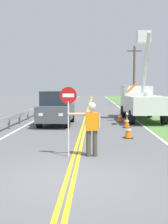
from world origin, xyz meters
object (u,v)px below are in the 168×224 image
at_px(flagger_worker, 91,125).
at_px(traffic_cone_lead, 128,131).
at_px(utility_pole_mid, 134,75).
at_px(utility_bucket_truck, 141,100).
at_px(traffic_cone_mid, 127,122).
at_px(traffic_cone_tail, 120,117).
at_px(stop_sign_paddle, 68,106).
at_px(oncoming_suv_nearest, 57,108).

distance_m(flagger_worker, traffic_cone_lead, 3.97).
height_order(utility_pole_mid, traffic_cone_lead, utility_pole_mid).
bearing_deg(utility_bucket_truck, traffic_cone_mid, -109.59).
distance_m(utility_pole_mid, traffic_cone_tail, 18.55).
height_order(stop_sign_paddle, utility_pole_mid, utility_pole_mid).
xyz_separation_m(stop_sign_paddle, traffic_cone_tail, (2.62, 9.77, -1.37)).
bearing_deg(utility_bucket_truck, stop_sign_paddle, -110.65).
xyz_separation_m(flagger_worker, utility_pole_mid, (5.25, 27.56, 2.95)).
bearing_deg(oncoming_suv_nearest, traffic_cone_tail, 20.18).
bearing_deg(traffic_cone_tail, utility_bucket_truck, 41.53).
xyz_separation_m(oncoming_suv_nearest, utility_pole_mid, (7.50, 19.37, 2.94)).
relative_size(oncoming_suv_nearest, traffic_cone_tail, 6.62).
bearing_deg(flagger_worker, stop_sign_paddle, -174.21).
xyz_separation_m(flagger_worker, traffic_cone_mid, (1.98, 6.97, -0.71)).
distance_m(oncoming_suv_nearest, utility_pole_mid, 20.98).
height_order(flagger_worker, utility_bucket_truck, utility_bucket_truck).
bearing_deg(oncoming_suv_nearest, traffic_cone_lead, -50.01).
bearing_deg(oncoming_suv_nearest, flagger_worker, -74.66).
relative_size(utility_pole_mid, traffic_cone_mid, 10.91).
relative_size(oncoming_suv_nearest, utility_pole_mid, 0.61).
distance_m(flagger_worker, oncoming_suv_nearest, 8.49).
xyz_separation_m(stop_sign_paddle, traffic_cone_lead, (2.42, 3.61, -1.37)).
distance_m(utility_bucket_truck, utility_pole_mid, 16.75).
bearing_deg(utility_pole_mid, traffic_cone_mid, -99.03).
bearing_deg(utility_pole_mid, traffic_cone_lead, -98.51).
distance_m(utility_pole_mid, traffic_cone_lead, 24.57).
bearing_deg(traffic_cone_mid, stop_sign_paddle, -111.27).
distance_m(stop_sign_paddle, utility_bucket_truck, 11.96).
height_order(flagger_worker, traffic_cone_tail, flagger_worker).
bearing_deg(utility_pole_mid, utility_bucket_truck, -96.25).
bearing_deg(traffic_cone_tail, utility_pole_mid, 79.24).
distance_m(traffic_cone_lead, traffic_cone_mid, 3.45).
xyz_separation_m(flagger_worker, stop_sign_paddle, (-0.77, -0.08, 0.66)).
xyz_separation_m(flagger_worker, traffic_cone_lead, (1.66, 3.53, -0.71)).
relative_size(stop_sign_paddle, utility_bucket_truck, 0.34).
xyz_separation_m(utility_bucket_truck, oncoming_suv_nearest, (-5.70, -2.92, -0.38)).
distance_m(stop_sign_paddle, traffic_cone_tail, 10.21).
distance_m(utility_pole_mid, traffic_cone_mid, 21.16).
relative_size(oncoming_suv_nearest, traffic_cone_mid, 6.62).
relative_size(traffic_cone_mid, traffic_cone_tail, 1.00).
xyz_separation_m(oncoming_suv_nearest, traffic_cone_mid, (4.23, -1.21, -0.72)).
distance_m(utility_bucket_truck, oncoming_suv_nearest, 6.41).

